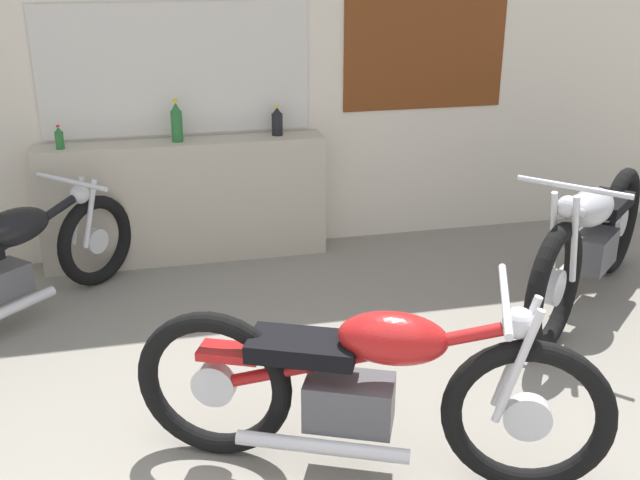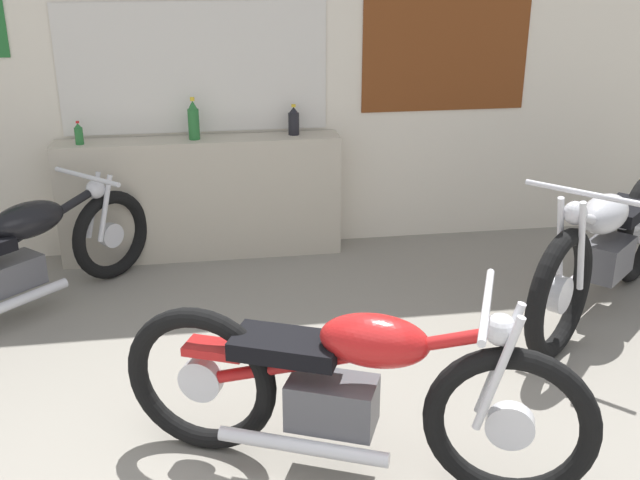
{
  "view_description": "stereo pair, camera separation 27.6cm",
  "coord_description": "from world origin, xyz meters",
  "px_view_note": "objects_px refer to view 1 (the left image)",
  "views": [
    {
      "loc": [
        -0.44,
        -1.74,
        2.16
      ],
      "look_at": [
        0.41,
        1.92,
        0.7
      ],
      "focal_mm": 42.0,
      "sensor_mm": 36.0,
      "label": 1
    },
    {
      "loc": [
        -0.17,
        -1.79,
        2.16
      ],
      "look_at": [
        0.41,
        1.92,
        0.7
      ],
      "focal_mm": 42.0,
      "sensor_mm": 36.0,
      "label": 2
    }
  ],
  "objects_px": {
    "bottle_leftmost": "(59,138)",
    "bottle_left_center": "(177,123)",
    "motorcycle_red": "(365,386)",
    "motorcycle_silver": "(591,241)",
    "bottle_center": "(277,122)",
    "motorcycle_black": "(2,266)"
  },
  "relations": [
    {
      "from": "motorcycle_red",
      "to": "bottle_left_center",
      "type": "bearing_deg",
      "value": 102.92
    },
    {
      "from": "bottle_center",
      "to": "motorcycle_red",
      "type": "height_order",
      "value": "bottle_center"
    },
    {
      "from": "motorcycle_silver",
      "to": "motorcycle_red",
      "type": "bearing_deg",
      "value": -145.6
    },
    {
      "from": "bottle_left_center",
      "to": "bottle_leftmost",
      "type": "bearing_deg",
      "value": -177.96
    },
    {
      "from": "bottle_leftmost",
      "to": "motorcycle_red",
      "type": "relative_size",
      "value": 0.08
    },
    {
      "from": "bottle_center",
      "to": "motorcycle_silver",
      "type": "relative_size",
      "value": 0.13
    },
    {
      "from": "bottle_center",
      "to": "motorcycle_black",
      "type": "relative_size",
      "value": 0.14
    },
    {
      "from": "bottle_left_center",
      "to": "motorcycle_silver",
      "type": "height_order",
      "value": "bottle_left_center"
    },
    {
      "from": "motorcycle_red",
      "to": "motorcycle_silver",
      "type": "bearing_deg",
      "value": 34.4
    },
    {
      "from": "bottle_center",
      "to": "motorcycle_silver",
      "type": "height_order",
      "value": "bottle_center"
    },
    {
      "from": "bottle_leftmost",
      "to": "bottle_left_center",
      "type": "distance_m",
      "value": 0.79
    },
    {
      "from": "bottle_leftmost",
      "to": "bottle_center",
      "type": "bearing_deg",
      "value": 2.27
    },
    {
      "from": "bottle_leftmost",
      "to": "bottle_left_center",
      "type": "relative_size",
      "value": 0.54
    },
    {
      "from": "bottle_center",
      "to": "motorcycle_black",
      "type": "distance_m",
      "value": 2.12
    },
    {
      "from": "motorcycle_silver",
      "to": "motorcycle_red",
      "type": "xyz_separation_m",
      "value": [
        -1.86,
        -1.28,
        -0.01
      ]
    },
    {
      "from": "motorcycle_black",
      "to": "bottle_left_center",
      "type": "bearing_deg",
      "value": 36.4
    },
    {
      "from": "motorcycle_silver",
      "to": "motorcycle_black",
      "type": "relative_size",
      "value": 1.07
    },
    {
      "from": "bottle_leftmost",
      "to": "motorcycle_red",
      "type": "bearing_deg",
      "value": -61.94
    },
    {
      "from": "bottle_leftmost",
      "to": "motorcycle_black",
      "type": "height_order",
      "value": "bottle_leftmost"
    },
    {
      "from": "motorcycle_black",
      "to": "motorcycle_red",
      "type": "bearing_deg",
      "value": -46.55
    },
    {
      "from": "bottle_center",
      "to": "motorcycle_silver",
      "type": "xyz_separation_m",
      "value": [
        1.75,
        -1.41,
        -0.55
      ]
    },
    {
      "from": "bottle_left_center",
      "to": "bottle_center",
      "type": "bearing_deg",
      "value": 2.51
    }
  ]
}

